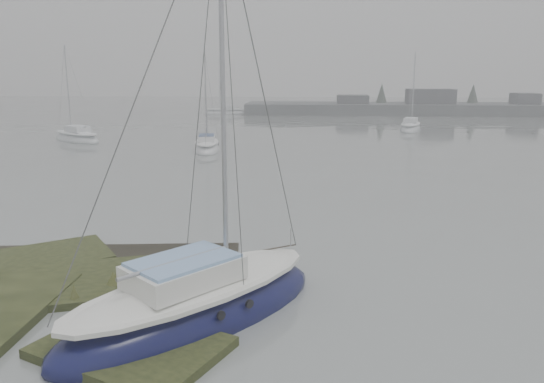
# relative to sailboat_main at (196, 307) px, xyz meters

# --- Properties ---
(ground) EXTENTS (160.00, 160.00, 0.00)m
(ground) POSITION_rel_sailboat_main_xyz_m (-1.50, 29.01, -0.31)
(ground) COLOR slate
(ground) RESTS_ON ground
(far_shoreline) EXTENTS (60.00, 8.00, 4.15)m
(far_shoreline) POSITION_rel_sailboat_main_xyz_m (25.34, 60.91, 0.54)
(far_shoreline) COLOR #4C4F51
(far_shoreline) RESTS_ON ground
(sailboat_main) EXTENTS (6.35, 6.77, 9.88)m
(sailboat_main) POSITION_rel_sailboat_main_xyz_m (0.00, 0.00, 0.00)
(sailboat_main) COLOR #0B0D34
(sailboat_main) RESTS_ON ground
(sailboat_white) EXTENTS (2.52, 5.47, 7.44)m
(sailboat_white) POSITION_rel_sailboat_main_xyz_m (-4.61, 26.19, -0.08)
(sailboat_white) COLOR silver
(sailboat_white) RESTS_ON ground
(sailboat_far_a) EXTENTS (5.75, 5.00, 8.15)m
(sailboat_far_a) POSITION_rel_sailboat_main_xyz_m (-16.03, 30.56, -0.05)
(sailboat_far_a) COLOR #A6ACAF
(sailboat_far_a) RESTS_ON ground
(sailboat_far_b) EXTENTS (3.33, 5.84, 7.84)m
(sailboat_far_b) POSITION_rel_sailboat_main_xyz_m (12.39, 40.46, -0.06)
(sailboat_far_b) COLOR silver
(sailboat_far_b) RESTS_ON ground
(sailboat_far_c) EXTENTS (5.62, 2.25, 7.74)m
(sailboat_far_c) POSITION_rel_sailboat_main_xyz_m (-8.17, 58.79, -0.07)
(sailboat_far_c) COLOR silver
(sailboat_far_c) RESTS_ON ground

